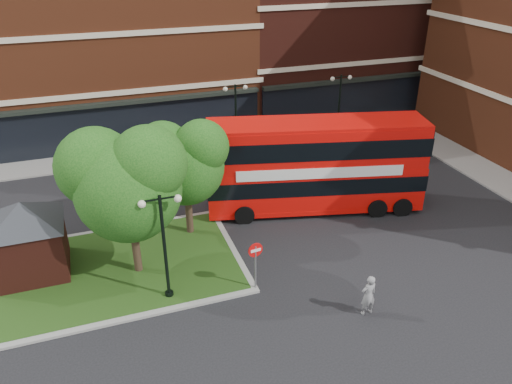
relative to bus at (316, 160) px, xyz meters
name	(u,v)px	position (x,y,z in m)	size (l,w,h in m)	color
ground	(289,275)	(-3.77, -5.44, -2.98)	(120.00, 120.00, 0.00)	black
pavement_far	(203,146)	(-3.77, 11.06, -2.92)	(44.00, 3.00, 0.12)	slate
terrace_far_left	(71,38)	(-11.77, 18.56, 4.02)	(26.00, 12.00, 14.00)	brown
terrace_far_right	(334,11)	(10.23, 18.56, 5.02)	(18.00, 12.00, 16.00)	#471911
traffic_island	(105,271)	(-11.77, -2.44, -2.91)	(12.60, 7.60, 0.15)	gray
kiosk	(26,230)	(-14.77, -1.44, -0.67)	(6.51, 6.51, 3.60)	#471911
tree_island_west	(124,179)	(-10.37, -2.86, 1.81)	(5.40, 4.71, 7.21)	#2D2116
tree_island_east	(183,159)	(-7.35, -0.38, 1.26)	(4.46, 3.90, 6.29)	#2D2116
lamp_island	(164,243)	(-9.27, -5.24, -0.15)	(1.72, 0.36, 5.00)	black
lamp_far_left	(236,116)	(-1.77, 9.06, -0.15)	(1.72, 0.36, 5.00)	black
lamp_far_right	(339,104)	(6.23, 9.06, -0.15)	(1.72, 0.36, 5.00)	black
bus	(316,160)	(0.00, 0.00, 0.00)	(12.20, 5.44, 4.54)	red
woman	(368,295)	(-1.74, -8.94, -2.04)	(0.68, 0.45, 1.88)	gray
car_silver	(147,155)	(-8.06, 9.06, -2.23)	(1.78, 4.42, 1.50)	#B4B6BB
car_white	(256,137)	(0.04, 9.90, -2.30)	(1.44, 4.14, 1.36)	white
no_entry_sign	(255,257)	(-5.57, -5.94, -1.26)	(0.67, 0.13, 2.42)	slate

